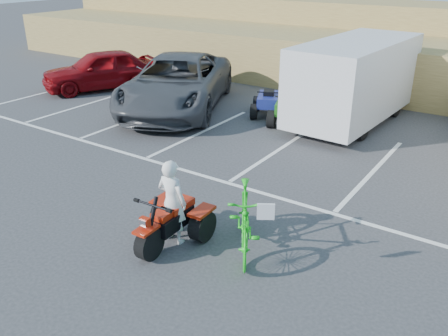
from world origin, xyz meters
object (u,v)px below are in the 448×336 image
Objects in this scene: rider at (172,202)px; green_dirt_bike at (245,219)px; quad_atv_blue at (268,115)px; quad_atv_green at (289,123)px; cargo_trailer at (355,79)px; red_trike_atv at (169,244)px; grey_pickup at (177,83)px; red_car at (101,70)px.

rider is 1.39m from green_dirt_bike.
quad_atv_green is (1.00, -0.42, 0.00)m from quad_atv_blue.
green_dirt_bike is 0.36× the size of cargo_trailer.
quad_atv_green is at bearing 97.98° from red_trike_atv.
rider reaches higher than quad_atv_green.
rider is 1.01× the size of quad_atv_green.
grey_pickup is 6.11m from cargo_trailer.
grey_pickup reaches higher than red_trike_atv.
grey_pickup is 1.16× the size of cargo_trailer.
red_trike_atv is 8.48m from quad_atv_blue.
grey_pickup is at bearing 21.40° from red_car.
cargo_trailer is at bearing 65.17° from green_dirt_bike.
grey_pickup is 1.44× the size of red_car.
rider is at bearing 90.00° from red_trike_atv.
quad_atv_green reaches higher than quad_atv_blue.
red_car is at bearing 116.58° from green_dirt_bike.
rider is at bearing -9.20° from red_car.
green_dirt_bike is at bearing -88.84° from quad_atv_blue.
quad_atv_blue is (-3.67, 7.48, -0.63)m from green_dirt_bike.
red_trike_atv is 0.24× the size of grey_pickup.
grey_pickup is 4.29m from quad_atv_green.
red_car is at bearing 149.51° from grey_pickup.
cargo_trailer is 3.51× the size of quad_atv_green.
cargo_trailer is 3.12m from quad_atv_blue.
red_car is (-4.40, 0.46, -0.14)m from grey_pickup.
cargo_trailer is 2.53m from quad_atv_green.
quad_atv_blue is at bearing 104.17° from red_trike_atv.
red_trike_atv is at bearing -87.98° from cargo_trailer.
quad_atv_blue is (-2.61, -0.92, -1.43)m from cargo_trailer.
quad_atv_blue is at bearing 84.12° from green_dirt_bike.
green_dirt_bike is 9.33m from grey_pickup.
red_trike_atv is 0.85m from rider.
quad_atv_green is (4.13, 0.68, -0.93)m from grey_pickup.
cargo_trailer reaches higher than green_dirt_bike.
red_trike_atv is at bearing -98.56° from quad_atv_blue.
quad_atv_blue is (-2.39, 7.98, -0.83)m from rider.
quad_atv_blue is at bearing -5.19° from grey_pickup.
quad_atv_green is (-1.39, 7.72, 0.00)m from red_trike_atv.
red_car reaches higher than quad_atv_green.
red_trike_atv is at bearing -99.23° from quad_atv_green.
red_car is 7.60m from quad_atv_blue.
quad_atv_blue is at bearing -157.14° from cargo_trailer.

